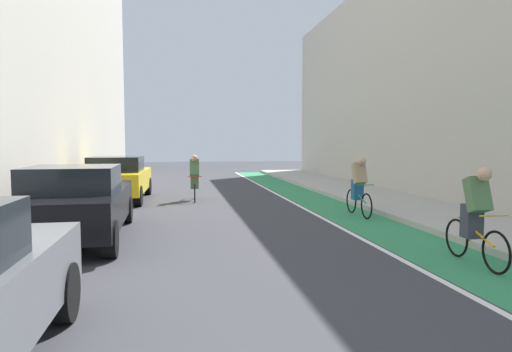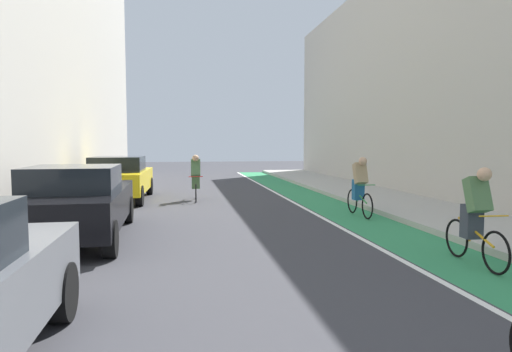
{
  "view_description": "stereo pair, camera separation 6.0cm",
  "coord_description": "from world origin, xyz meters",
  "px_view_note": "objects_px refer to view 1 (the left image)",
  "views": [
    {
      "loc": [
        -1.12,
        1.29,
        2.0
      ],
      "look_at": [
        0.44,
        10.32,
        1.31
      ],
      "focal_mm": 30.91,
      "sensor_mm": 36.0,
      "label": 1
    },
    {
      "loc": [
        -1.06,
        1.28,
        2.0
      ],
      "look_at": [
        0.44,
        10.32,
        1.31
      ],
      "focal_mm": 30.91,
      "sensor_mm": 36.0,
      "label": 2
    }
  ],
  "objects_px": {
    "parked_sedan_black": "(75,202)",
    "parked_sedan_yellow_cab": "(118,178)",
    "cyclist_far": "(195,176)",
    "cyclist_mid": "(476,216)",
    "cyclist_trailing": "(359,185)"
  },
  "relations": [
    {
      "from": "parked_sedan_black",
      "to": "parked_sedan_yellow_cab",
      "type": "distance_m",
      "value": 6.29
    },
    {
      "from": "cyclist_far",
      "to": "cyclist_trailing",
      "type": "bearing_deg",
      "value": -42.94
    },
    {
      "from": "cyclist_mid",
      "to": "cyclist_trailing",
      "type": "bearing_deg",
      "value": 89.24
    },
    {
      "from": "parked_sedan_black",
      "to": "parked_sedan_yellow_cab",
      "type": "relative_size",
      "value": 1.06
    },
    {
      "from": "parked_sedan_yellow_cab",
      "to": "cyclist_far",
      "type": "distance_m",
      "value": 2.66
    },
    {
      "from": "cyclist_mid",
      "to": "cyclist_far",
      "type": "height_order",
      "value": "cyclist_mid"
    },
    {
      "from": "cyclist_far",
      "to": "parked_sedan_black",
      "type": "bearing_deg",
      "value": -114.12
    },
    {
      "from": "parked_sedan_yellow_cab",
      "to": "cyclist_far",
      "type": "xyz_separation_m",
      "value": [
        2.63,
        -0.43,
        0.06
      ]
    },
    {
      "from": "parked_sedan_black",
      "to": "cyclist_mid",
      "type": "distance_m",
      "value": 7.54
    },
    {
      "from": "cyclist_trailing",
      "to": "parked_sedan_yellow_cab",
      "type": "bearing_deg",
      "value": 147.37
    },
    {
      "from": "cyclist_trailing",
      "to": "cyclist_far",
      "type": "distance_m",
      "value": 5.9
    },
    {
      "from": "parked_sedan_black",
      "to": "cyclist_far",
      "type": "distance_m",
      "value": 6.42
    },
    {
      "from": "cyclist_mid",
      "to": "parked_sedan_yellow_cab",
      "type": "bearing_deg",
      "value": 126.27
    },
    {
      "from": "parked_sedan_black",
      "to": "cyclist_far",
      "type": "bearing_deg",
      "value": 65.88
    },
    {
      "from": "cyclist_mid",
      "to": "cyclist_trailing",
      "type": "height_order",
      "value": "cyclist_trailing"
    }
  ]
}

